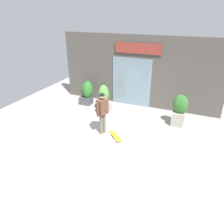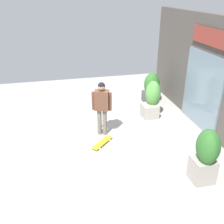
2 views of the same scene
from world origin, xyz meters
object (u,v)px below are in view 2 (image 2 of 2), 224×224
at_px(planter_box_mid, 152,86).
at_px(skateboarder, 102,104).
at_px(skateboard, 102,143).
at_px(planter_box_left, 207,153).
at_px(planter_box_right, 152,99).

bearing_deg(planter_box_mid, skateboarder, -49.88).
height_order(skateboard, planter_box_left, planter_box_left).
relative_size(planter_box_left, planter_box_right, 1.05).
height_order(skateboard, planter_box_mid, planter_box_mid).
bearing_deg(planter_box_right, planter_box_left, -1.20).
bearing_deg(skateboarder, planter_box_right, 132.85).
bearing_deg(planter_box_left, planter_box_mid, 173.77).
bearing_deg(skateboard, skateboarder, -146.71).
relative_size(skateboarder, planter_box_left, 1.25).
relative_size(skateboard, planter_box_mid, 0.58).
xyz_separation_m(skateboard, planter_box_right, (-1.44, 2.04, 0.57)).
xyz_separation_m(skateboarder, skateboard, (0.59, -0.12, -0.96)).
height_order(planter_box_left, planter_box_right, planter_box_left).
distance_m(planter_box_right, planter_box_mid, 1.21).
relative_size(skateboard, planter_box_left, 0.53).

